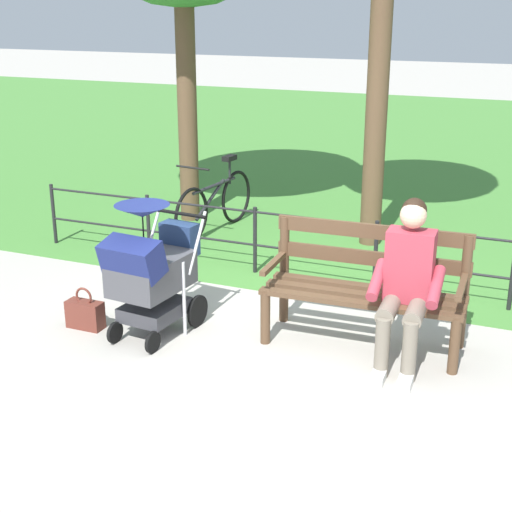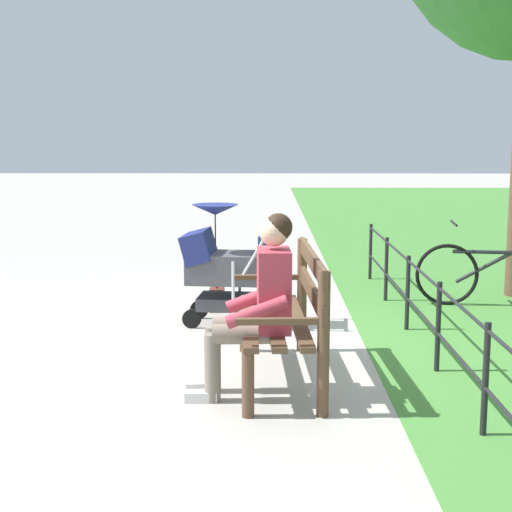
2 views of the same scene
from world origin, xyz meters
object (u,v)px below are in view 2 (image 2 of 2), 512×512
Objects in this scene: park_bench at (289,310)px; bicycle at (496,273)px; stroller at (223,263)px; handbag at (217,297)px; person_on_bench at (258,300)px.

bicycle is (2.45, -2.26, -0.16)m from park_bench.
bicycle is (0.80, -2.83, -0.23)m from stroller.
bicycle reaches higher than handbag.
stroller is at bearing 9.82° from person_on_bench.
stroller is (1.66, 0.57, 0.07)m from park_bench.
person_on_bench is at bearing 138.58° from bicycle.
handbag is 0.22× the size of bicycle.
person_on_bench reaches higher than handbag.
person_on_bench is 3.45× the size of handbag.
stroller is 0.70× the size of bicycle.
park_bench is at bearing -160.93° from stroller.
handbag is at bearing 16.54° from park_bench.
bicycle is (0.18, -2.93, 0.24)m from handbag.
person_on_bench is 3.76m from bicycle.
handbag is at bearing 9.72° from person_on_bench.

